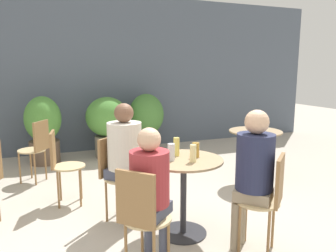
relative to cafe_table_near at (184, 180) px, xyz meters
The scene contains 19 objects.
ground_plane 0.61m from the cafe_table_near, 150.22° to the right, with size 20.00×20.00×0.00m, color #B2A899.
storefront_wall 3.85m from the cafe_table_near, 93.53° to the left, with size 10.00×0.06×3.00m.
cafe_table_near is the anchor object (origin of this frame).
cafe_table_far 1.77m from the cafe_table_near, 31.60° to the left, with size 0.72×0.72×0.76m.
bistro_chair_0 0.79m from the cafe_table_near, 132.26° to the left, with size 0.43×0.43×0.88m.
bistro_chair_1 0.79m from the cafe_table_near, 137.74° to the right, with size 0.43×0.43×0.88m.
bistro_chair_2 0.79m from the cafe_table_near, 47.74° to the right, with size 0.43×0.43×0.88m.
bistro_chair_4 1.57m from the cafe_table_near, 131.50° to the left, with size 0.39×0.38×0.88m.
bistro_chair_5 2.48m from the cafe_table_near, 121.68° to the left, with size 0.43×0.43×0.88m.
seated_person_0 0.68m from the cafe_table_near, 132.26° to the left, with size 0.45×0.45×1.25m.
seated_person_1 0.67m from the cafe_table_near, 137.74° to the right, with size 0.39×0.39×1.17m.
seated_person_2 0.68m from the cafe_table_near, 47.74° to the right, with size 0.41×0.41×1.26m.
beer_glass_0 0.31m from the cafe_table_near, 74.30° to the right, with size 0.06×0.06×0.16m.
beer_glass_1 0.31m from the cafe_table_near, ahead, with size 0.07×0.07×0.14m.
beer_glass_2 0.32m from the cafe_table_near, 98.63° to the left, with size 0.06×0.06×0.18m.
beer_glass_3 0.31m from the cafe_table_near, behind, with size 0.07×0.07×0.16m.
potted_plant_0 3.31m from the cafe_table_near, 110.99° to the left, with size 0.60×0.60×1.14m.
potted_plant_1 3.10m from the cafe_table_near, 91.97° to the left, with size 0.76×0.76×1.10m.
potted_plant_2 3.26m from the cafe_table_near, 78.16° to the left, with size 0.67×0.67×1.12m.
Camera 1 is at (-1.02, -2.59, 1.60)m, focal length 35.00 mm.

